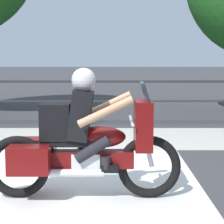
{
  "coord_description": "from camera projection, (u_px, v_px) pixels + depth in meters",
  "views": [
    {
      "loc": [
        0.69,
        -5.62,
        1.73
      ],
      "look_at": [
        0.69,
        -0.04,
        1.0
      ],
      "focal_mm": 70.0,
      "sensor_mm": 36.0,
      "label": 1
    }
  ],
  "objects": [
    {
      "name": "sidewalk_band",
      "position": [
        80.0,
        138.0,
        9.17
      ],
      "size": [
        44.0,
        2.4,
        0.01
      ],
      "primitive_type": "cube",
      "color": "#B7B2A8",
      "rests_on": "ground"
    },
    {
      "name": "crosswalk_band",
      "position": [
        63.0,
        190.0,
        5.6
      ],
      "size": [
        3.64,
        6.0,
        0.01
      ],
      "primitive_type": "cube",
      "color": "silver",
      "rests_on": "ground"
    },
    {
      "name": "motorcycle",
      "position": [
        83.0,
        142.0,
        5.24
      ],
      "size": [
        2.36,
        0.76,
        1.58
      ],
      "rotation": [
        0.0,
        0.0,
        0.07
      ],
      "color": "black",
      "rests_on": "ground"
    },
    {
      "name": "fence_railing",
      "position": [
        84.0,
        90.0,
        10.59
      ],
      "size": [
        36.0,
        0.05,
        1.12
      ],
      "color": "#232326",
      "rests_on": "ground"
    },
    {
      "name": "ground_plane",
      "position": [
        60.0,
        186.0,
        5.8
      ],
      "size": [
        120.0,
        120.0,
        0.0
      ],
      "primitive_type": "plane",
      "color": "#38383A"
    }
  ]
}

